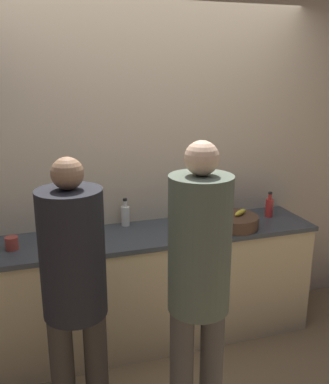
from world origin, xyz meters
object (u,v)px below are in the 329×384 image
Objects in this scene: bottle_amber at (228,207)px; person_center at (199,277)px; bottle_clear at (125,215)px; cup_red at (12,243)px; person_left at (74,282)px; fruit_bowl at (235,221)px; cup_white at (175,215)px; bottle_red at (269,207)px; utensil_crock at (209,207)px.

person_center is at bearing -122.23° from bottle_amber.
bottle_clear is 0.84m from cup_red.
bottle_amber is (1.34, 0.94, -0.01)m from person_left.
fruit_bowl is at bearing -2.86° from cup_red.
bottle_clear is at bearing -179.59° from bottle_amber.
cup_red is (-1.58, 0.08, -0.00)m from fruit_bowl.
bottle_amber is at bearing 0.41° from bottle_clear.
bottle_clear is at bearing -178.52° from cup_white.
bottle_clear reaches higher than bottle_amber.
person_left reaches higher than bottle_clear.
person_left reaches higher than bottle_red.
bottle_clear is (-0.13, 1.15, -0.03)m from person_center.
bottle_red is at bearing 25.81° from person_left.
bottle_red is 1.96m from cup_red.
person_left is 18.84× the size of cup_red.
utensil_crock is 1.35× the size of bottle_clear.
fruit_bowl is at bearing -159.16° from bottle_red.
cup_red is (-1.96, -0.07, -0.04)m from bottle_red.
utensil_crock is at bearing 161.35° from bottle_red.
cup_white is at bearing 167.88° from bottle_red.
bottle_red reaches higher than cup_white.
person_left is 1.30m from cup_white.
cup_red is (-0.81, -0.21, -0.04)m from bottle_clear.
fruit_bowl is 1.58m from cup_red.
bottle_amber is at bearing 151.84° from bottle_red.
cup_white is at bearing 76.58° from person_center.
person_center is (0.61, -0.21, 0.04)m from person_left.
bottle_amber is at bearing 73.34° from fruit_bowl.
bottle_red is at bearing -28.16° from bottle_amber.
utensil_crock reaches higher than cup_white.
bottle_clear is 0.41m from cup_white.
bottle_red is (0.46, -0.16, 0.00)m from utensil_crock.
fruit_bowl is (1.25, 0.64, -0.02)m from person_left.
bottle_clear reaches higher than bottle_red.
person_center is 10.86× the size of bottle_amber.
fruit_bowl is at bearing -106.66° from bottle_amber.
cup_white is at bearing 140.11° from fruit_bowl.
utensil_crock is 0.28m from cup_white.
bottle_amber is at bearing 57.77° from person_center.
bottle_amber is 1.99× the size of cup_white.
utensil_crock is at bearing -0.73° from cup_white.
bottle_red is at bearing 44.53° from person_center.
person_left is 1.06m from bottle_clear.
cup_white is at bearing 10.47° from cup_red.
bottle_amber is (-0.29, 0.15, -0.02)m from bottle_red.
bottle_red is (1.02, 1.00, -0.03)m from person_center.
person_center is 8.00× the size of bottle_clear.
person_center reaches higher than cup_white.
bottle_red is (0.38, 0.14, 0.03)m from fruit_bowl.
cup_red is at bearing 177.14° from fruit_bowl.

